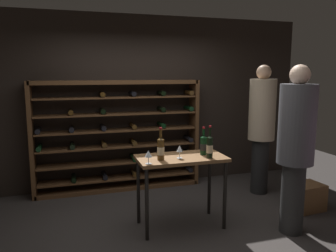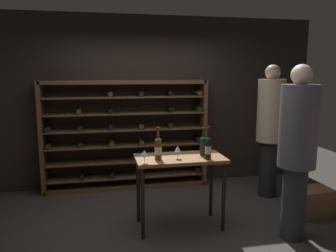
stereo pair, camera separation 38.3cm
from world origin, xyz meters
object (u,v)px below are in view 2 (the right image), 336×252
object	(u,v)px
person_guest_blue_shirt	(270,125)
wine_bottle_amber_reserve	(203,146)
wine_glass_stemmed_center	(144,154)
wine_crate	(312,202)
wine_bottle_red_label	(158,148)
person_bystander_dark_jacket	(297,145)
wine_glass_stemmed_left	(178,149)
wine_bottle_gold_foil	(208,147)
wine_rack	(127,136)
tasting_table	(180,166)

from	to	relation	value
person_guest_blue_shirt	wine_bottle_amber_reserve	xyz separation A→B (m)	(-1.28, -0.73, -0.11)
wine_bottle_amber_reserve	person_guest_blue_shirt	bearing A→B (deg)	29.88
wine_glass_stemmed_center	wine_crate	bearing A→B (deg)	4.15
wine_bottle_amber_reserve	wine_bottle_red_label	xyz separation A→B (m)	(-0.57, -0.09, 0.01)
wine_crate	wine_bottle_amber_reserve	size ratio (longest dim) A/B	1.39
person_bystander_dark_jacket	wine_glass_stemmed_left	size ratio (longest dim) A/B	12.75
wine_bottle_amber_reserve	wine_bottle_gold_foil	distance (m)	0.18
person_bystander_dark_jacket	wine_bottle_amber_reserve	bearing A→B (deg)	89.02
wine_bottle_red_label	wine_glass_stemmed_center	distance (m)	0.22
wine_rack	wine_bottle_gold_foil	bearing A→B (deg)	-64.96
person_bystander_dark_jacket	wine_bottle_amber_reserve	xyz separation A→B (m)	(-0.91, 0.54, -0.09)
tasting_table	wine_bottle_gold_foil	world-z (taller)	wine_bottle_gold_foil
person_guest_blue_shirt	wine_bottle_amber_reserve	world-z (taller)	person_guest_blue_shirt
person_guest_blue_shirt	person_bystander_dark_jacket	world-z (taller)	person_guest_blue_shirt
wine_glass_stemmed_center	wine_bottle_gold_foil	bearing A→B (deg)	2.86
wine_crate	wine_bottle_amber_reserve	bearing A→B (deg)	178.13
wine_crate	wine_glass_stemmed_left	xyz separation A→B (m)	(-1.84, -0.03, 0.81)
wine_glass_stemmed_left	wine_bottle_amber_reserve	bearing A→B (deg)	13.54
wine_crate	wine_bottle_gold_foil	distance (m)	1.72
person_bystander_dark_jacket	wine_glass_stemmed_center	bearing A→B (deg)	108.47
person_guest_blue_shirt	wine_bottle_gold_foil	xyz separation A→B (m)	(-1.27, -0.91, -0.09)
wine_bottle_amber_reserve	wine_bottle_red_label	distance (m)	0.58
wine_rack	person_bystander_dark_jacket	distance (m)	2.70
wine_bottle_amber_reserve	wine_bottle_red_label	size ratio (longest dim) A/B	0.91
person_guest_blue_shirt	person_bystander_dark_jacket	xyz separation A→B (m)	(-0.36, -1.27, -0.02)
wine_crate	wine_glass_stemmed_center	xyz separation A→B (m)	(-2.25, -0.16, 0.81)
wine_rack	person_guest_blue_shirt	xyz separation A→B (m)	(2.07, -0.80, 0.24)
wine_rack	tasting_table	xyz separation A→B (m)	(0.50, -1.55, -0.11)
person_bystander_dark_jacket	wine_glass_stemmed_left	xyz separation A→B (m)	(-1.25, 0.46, -0.10)
wine_crate	wine_bottle_amber_reserve	distance (m)	1.72
person_guest_blue_shirt	wine_glass_stemmed_left	bearing A→B (deg)	-107.76
wine_rack	wine_bottle_red_label	world-z (taller)	wine_rack
wine_crate	wine_glass_stemmed_left	world-z (taller)	wine_glass_stemmed_left
wine_rack	wine_bottle_amber_reserve	world-z (taller)	wine_rack
wine_bottle_red_label	wine_glass_stemmed_center	bearing A→B (deg)	-144.96
wine_crate	wine_bottle_red_label	distance (m)	2.24
person_bystander_dark_jacket	wine_bottle_red_label	world-z (taller)	person_bystander_dark_jacket
tasting_table	wine_crate	bearing A→B (deg)	-1.33
wine_bottle_red_label	tasting_table	bearing A→B (deg)	16.42
person_guest_blue_shirt	wine_glass_stemmed_left	xyz separation A→B (m)	(-1.61, -0.81, -0.12)
wine_crate	wine_glass_stemmed_center	distance (m)	2.40
wine_bottle_amber_reserve	wine_glass_stemmed_left	world-z (taller)	wine_bottle_amber_reserve
tasting_table	wine_bottle_red_label	bearing A→B (deg)	-163.58
wine_crate	wine_rack	bearing A→B (deg)	145.41
wine_crate	wine_bottle_amber_reserve	world-z (taller)	wine_bottle_amber_reserve
wine_crate	wine_bottle_gold_foil	world-z (taller)	wine_bottle_gold_foil
wine_crate	wine_bottle_gold_foil	bearing A→B (deg)	-175.21
tasting_table	person_guest_blue_shirt	bearing A→B (deg)	25.27
wine_rack	wine_glass_stemmed_left	bearing A→B (deg)	-74.20
wine_rack	wine_crate	xyz separation A→B (m)	(2.30, -1.59, -0.69)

